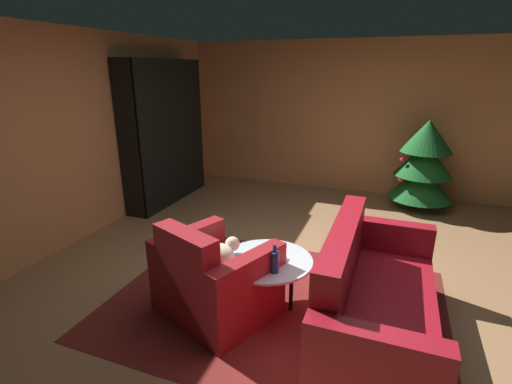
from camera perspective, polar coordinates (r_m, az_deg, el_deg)
The scene contains 11 objects.
ground_plane at distance 3.83m, azimuth 6.25°, elevation -14.00°, with size 7.92×7.92×0.00m, color #9D714C.
wall_back at distance 6.57m, azimuth 14.13°, elevation 10.99°, with size 5.75×0.06×2.51m, color tan.
wall_left at distance 4.84m, azimuth -28.03°, elevation 6.90°, with size 0.06×6.72×2.51m, color tan.
area_rug at distance 3.56m, azimuth 2.95°, elevation -16.66°, with size 2.95×2.22×0.01m, color maroon.
bookshelf_unit at distance 6.12m, azimuth -13.07°, elevation 8.93°, with size 0.36×1.72×2.19m.
armchair_red at distance 3.30m, azimuth -6.48°, elevation -13.35°, with size 1.13×1.06×0.87m.
couch_red at distance 3.16m, azimuth 17.39°, elevation -15.91°, with size 0.83×1.81×0.92m.
coffee_table at distance 3.29m, azimuth 1.76°, elevation -10.88°, with size 0.79×0.79×0.48m.
book_stack_on_table at distance 3.26m, azimuth 2.18°, elevation -9.58°, with size 0.22×0.19×0.07m.
bottle_on_table at distance 3.04m, azimuth 2.85°, elevation -10.59°, with size 0.08×0.08×0.24m.
decorated_tree at distance 6.10m, azimuth 24.41°, elevation 4.00°, with size 0.93×0.93×1.35m.
Camera 1 is at (0.75, -3.15, 2.05)m, focal length 26.00 mm.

